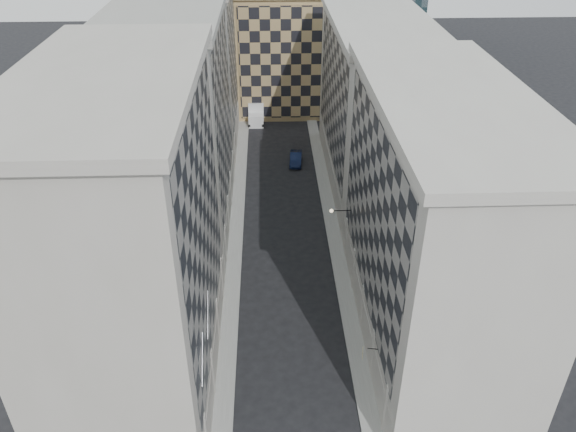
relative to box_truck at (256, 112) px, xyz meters
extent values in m
cube|color=gray|center=(-1.90, -31.50, -1.30)|extent=(1.50, 100.00, 0.15)
cube|color=gray|center=(8.60, -31.50, -1.30)|extent=(1.50, 100.00, 0.15)
cube|color=#A09B90|center=(-7.65, -50.50, 10.13)|extent=(10.00, 22.00, 23.00)
cube|color=gray|center=(-2.77, -50.50, 11.63)|extent=(0.25, 19.36, 18.00)
cube|color=#A09B90|center=(-2.85, -50.50, 0.23)|extent=(0.45, 21.12, 3.20)
cube|color=#A09B90|center=(-7.65, -50.50, 21.98)|extent=(10.80, 22.80, 0.70)
cylinder|color=#A09B90|center=(-3.00, -53.25, 0.83)|extent=(0.90, 0.90, 4.40)
cylinder|color=#A09B90|center=(-3.00, -47.75, 0.83)|extent=(0.90, 0.90, 4.40)
cylinder|color=#A09B90|center=(-3.00, -42.25, 0.83)|extent=(0.90, 0.90, 4.40)
cube|color=gray|center=(-7.65, -28.50, 9.63)|extent=(10.00, 22.00, 22.00)
cube|color=gray|center=(-2.77, -28.50, 11.13)|extent=(0.25, 19.36, 17.00)
cube|color=gray|center=(-2.85, -28.50, 0.23)|extent=(0.45, 21.12, 3.20)
cube|color=gray|center=(-7.65, -28.50, 20.98)|extent=(10.80, 22.80, 0.70)
cylinder|color=gray|center=(-3.00, -36.75, 0.83)|extent=(0.90, 0.90, 4.40)
cylinder|color=gray|center=(-3.00, -31.25, 0.83)|extent=(0.90, 0.90, 4.40)
cylinder|color=gray|center=(-3.00, -25.75, 0.83)|extent=(0.90, 0.90, 4.40)
cylinder|color=gray|center=(-3.00, -20.25, 0.83)|extent=(0.90, 0.90, 4.40)
cube|color=#A09B90|center=(-7.65, -6.50, 9.13)|extent=(10.00, 22.00, 21.00)
cube|color=gray|center=(-2.77, -6.50, 10.63)|extent=(0.25, 19.36, 16.00)
cube|color=#A09B90|center=(-2.85, -6.50, 0.23)|extent=(0.45, 21.12, 3.20)
cylinder|color=#A09B90|center=(-3.00, -14.75, 0.83)|extent=(0.90, 0.90, 4.40)
cylinder|color=#A09B90|center=(-3.00, -9.25, 0.83)|extent=(0.90, 0.90, 4.40)
cylinder|color=#A09B90|center=(-3.00, -3.75, 0.83)|extent=(0.90, 0.90, 4.40)
cylinder|color=#A09B90|center=(-3.00, 1.75, 0.83)|extent=(0.90, 0.90, 4.40)
cube|color=#ABA59D|center=(14.35, -46.50, 8.63)|extent=(10.00, 26.00, 20.00)
cube|color=gray|center=(9.47, -46.50, 10.13)|extent=(0.25, 22.88, 15.00)
cube|color=#ABA59D|center=(9.55, -46.50, 0.23)|extent=(0.45, 24.96, 3.20)
cube|color=#ABA59D|center=(14.35, -46.50, 18.98)|extent=(10.80, 26.80, 0.70)
cylinder|color=#ABA59D|center=(9.70, -56.90, 0.83)|extent=(0.90, 0.90, 4.40)
cylinder|color=#ABA59D|center=(9.70, -51.70, 0.83)|extent=(0.90, 0.90, 4.40)
cylinder|color=#ABA59D|center=(9.70, -46.50, 0.83)|extent=(0.90, 0.90, 4.40)
cylinder|color=#ABA59D|center=(9.70, -41.30, 0.83)|extent=(0.90, 0.90, 4.40)
cylinder|color=#ABA59D|center=(9.70, -36.10, 0.83)|extent=(0.90, 0.90, 4.40)
cube|color=#ABA59D|center=(14.35, -19.50, 8.13)|extent=(10.00, 28.00, 19.00)
cube|color=gray|center=(9.47, -19.50, 9.63)|extent=(0.25, 24.64, 14.00)
cube|color=#ABA59D|center=(9.55, -19.50, 0.23)|extent=(0.45, 26.88, 3.20)
cube|color=#ABA59D|center=(14.35, -19.50, 17.98)|extent=(10.80, 28.80, 0.70)
cube|color=tan|center=(5.35, 6.50, 7.63)|extent=(16.00, 14.00, 18.00)
cube|color=tan|center=(5.35, -0.60, 7.63)|extent=(15.20, 0.25, 16.50)
cube|color=#292420|center=(3.35, 20.50, 12.63)|extent=(6.00, 6.00, 28.00)
cylinder|color=gray|center=(-2.55, -57.50, 6.63)|extent=(0.10, 2.33, 2.33)
cylinder|color=gray|center=(-2.55, -53.50, 6.63)|extent=(0.10, 2.33, 2.33)
cylinder|color=black|center=(8.45, -37.50, 4.83)|extent=(1.80, 0.08, 0.08)
sphere|color=#FFE5B2|center=(7.55, -37.50, 4.83)|extent=(0.36, 0.36, 0.36)
cube|color=silver|center=(-0.01, -1.92, -0.46)|extent=(2.25, 2.45, 1.83)
cube|color=silver|center=(0.00, 0.73, 0.20)|extent=(2.35, 3.67, 3.15)
cylinder|color=black|center=(-1.03, -2.73, -0.91)|extent=(0.31, 0.92, 0.92)
cylinder|color=black|center=(1.01, -2.74, -0.91)|extent=(0.31, 0.92, 0.92)
cylinder|color=black|center=(-1.01, 1.95, -0.91)|extent=(0.31, 0.92, 0.92)
cylinder|color=black|center=(1.02, 1.94, -0.91)|extent=(0.31, 0.92, 0.92)
imported|color=#0F1939|center=(5.38, -15.07, -0.65)|extent=(1.87, 4.50, 1.45)
cylinder|color=black|center=(8.95, -53.29, 2.80)|extent=(0.75, 0.18, 0.06)
cube|color=#C0B68C|center=(8.25, -53.29, 2.43)|extent=(0.16, 0.66, 0.66)
camera|label=1|loc=(1.73, -82.15, 32.15)|focal=35.00mm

